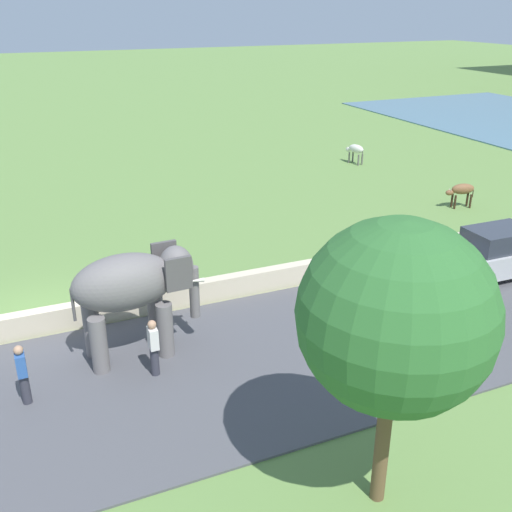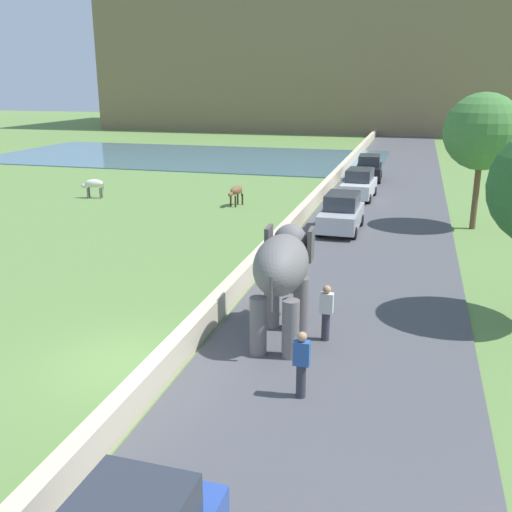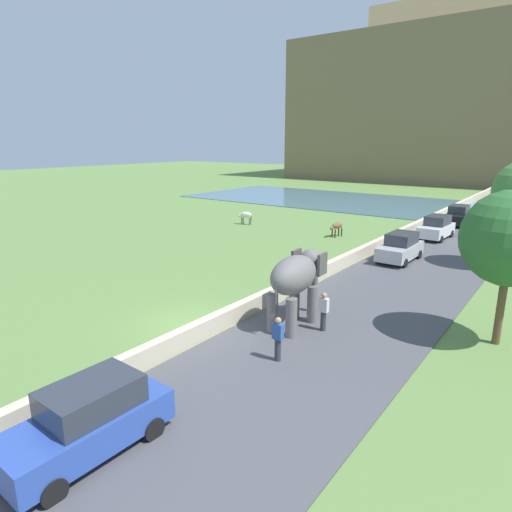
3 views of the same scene
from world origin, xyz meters
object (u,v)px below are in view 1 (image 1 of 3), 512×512
(person_trailing, at_px, (23,374))
(cow_white, at_px, (356,150))
(elephant, at_px, (133,288))
(car_silver, at_px, (493,254))
(cow_brown, at_px, (462,190))
(person_beside_elephant, at_px, (154,347))

(person_trailing, height_order, cow_white, person_trailing)
(elephant, height_order, cow_white, elephant)
(person_trailing, distance_m, cow_white, 25.63)
(cow_white, bearing_deg, person_trailing, -49.68)
(car_silver, bearing_deg, cow_white, 164.75)
(cow_brown, bearing_deg, person_trailing, -68.84)
(elephant, xyz_separation_m, cow_brown, (-6.49, 16.69, -1.20))
(person_trailing, xyz_separation_m, car_silver, (-1.10, 15.32, 0.03))
(elephant, xyz_separation_m, person_trailing, (1.11, -2.95, -1.16))
(person_beside_elephant, xyz_separation_m, person_trailing, (-0.07, -3.10, 0.00))
(person_beside_elephant, distance_m, person_trailing, 3.10)
(car_silver, distance_m, cow_brown, 7.81)
(car_silver, distance_m, cow_white, 16.05)
(elephant, distance_m, cow_white, 22.72)
(car_silver, bearing_deg, cow_brown, 146.40)
(elephant, relative_size, cow_brown, 2.45)
(person_beside_elephant, distance_m, cow_brown, 18.23)
(person_beside_elephant, relative_size, car_silver, 0.40)
(elephant, relative_size, cow_white, 2.45)
(elephant, height_order, person_trailing, elephant)
(car_silver, xyz_separation_m, cow_brown, (-6.50, 4.32, -0.06))
(person_beside_elephant, distance_m, car_silver, 12.27)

